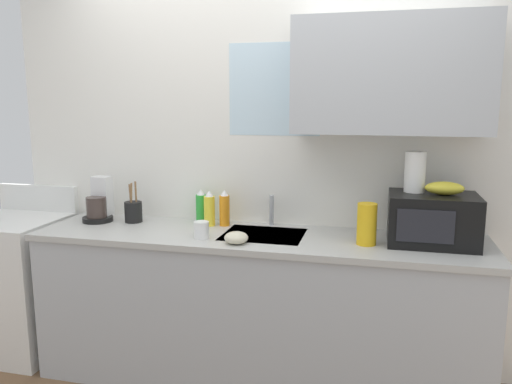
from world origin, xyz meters
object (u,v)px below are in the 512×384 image
(coffee_maker, at_px, (99,204))
(mug_white, at_px, (201,230))
(stove_range, at_px, (17,284))
(banana_bunch, at_px, (444,188))
(paper_towel_roll, at_px, (415,172))
(utensil_crock, at_px, (133,211))
(dish_soap_bottle_yellow, at_px, (209,209))
(cereal_canister, at_px, (367,224))
(microwave, at_px, (432,219))
(small_bowl, at_px, (236,238))
(dish_soap_bottle_green, at_px, (201,207))
(dish_soap_bottle_orange, at_px, (225,209))

(coffee_maker, height_order, mug_white, coffee_maker)
(stove_range, relative_size, banana_bunch, 5.40)
(paper_towel_roll, distance_m, utensil_crock, 1.72)
(dish_soap_bottle_yellow, bearing_deg, paper_towel_roll, -2.30)
(cereal_canister, bearing_deg, microwave, 16.17)
(banana_bunch, distance_m, cereal_canister, 0.45)
(mug_white, xyz_separation_m, small_bowl, (0.22, -0.06, -0.02))
(coffee_maker, height_order, small_bowl, coffee_maker)
(small_bowl, bearing_deg, dish_soap_bottle_green, 129.89)
(stove_range, relative_size, paper_towel_roll, 4.91)
(microwave, relative_size, coffee_maker, 1.64)
(microwave, xyz_separation_m, paper_towel_roll, (-0.10, 0.05, 0.24))
(utensil_crock, bearing_deg, mug_white, -25.32)
(dish_soap_bottle_green, distance_m, mug_white, 0.39)
(banana_bunch, relative_size, dish_soap_bottle_orange, 0.90)
(microwave, distance_m, dish_soap_bottle_green, 1.38)
(stove_range, distance_m, paper_towel_roll, 2.63)
(dish_soap_bottle_orange, distance_m, dish_soap_bottle_yellow, 0.09)
(coffee_maker, relative_size, small_bowl, 2.15)
(dish_soap_bottle_yellow, height_order, small_bowl, dish_soap_bottle_yellow)
(stove_range, distance_m, coffee_maker, 0.80)
(banana_bunch, relative_size, utensil_crock, 0.77)
(coffee_maker, distance_m, small_bowl, 1.05)
(paper_towel_roll, xyz_separation_m, dish_soap_bottle_yellow, (-1.19, 0.05, -0.28))
(coffee_maker, height_order, dish_soap_bottle_orange, coffee_maker)
(microwave, relative_size, small_bowl, 3.54)
(microwave, height_order, dish_soap_bottle_orange, microwave)
(coffee_maker, distance_m, dish_soap_bottle_yellow, 0.73)
(coffee_maker, relative_size, mug_white, 2.95)
(microwave, relative_size, dish_soap_bottle_yellow, 2.11)
(coffee_maker, bearing_deg, mug_white, -17.67)
(cereal_canister, bearing_deg, dish_soap_bottle_green, 165.36)
(dish_soap_bottle_orange, distance_m, small_bowl, 0.42)
(paper_towel_roll, xyz_separation_m, dish_soap_bottle_green, (-1.27, 0.12, -0.28))
(stove_range, height_order, small_bowl, stove_range)
(coffee_maker, bearing_deg, paper_towel_roll, -0.25)
(coffee_maker, xyz_separation_m, cereal_canister, (1.68, -0.16, 0.01))
(dish_soap_bottle_orange, bearing_deg, stove_range, -173.28)
(dish_soap_bottle_yellow, height_order, utensil_crock, utensil_crock)
(banana_bunch, relative_size, dish_soap_bottle_green, 0.95)
(banana_bunch, distance_m, mug_white, 1.33)
(microwave, height_order, paper_towel_roll, paper_towel_roll)
(microwave, relative_size, cereal_canister, 2.06)
(microwave, xyz_separation_m, dish_soap_bottle_green, (-1.37, 0.17, -0.04))
(banana_bunch, height_order, mug_white, banana_bunch)
(coffee_maker, distance_m, utensil_crock, 0.23)
(dish_soap_bottle_yellow, height_order, cereal_canister, cereal_canister)
(dish_soap_bottle_green, distance_m, small_bowl, 0.55)
(dish_soap_bottle_orange, bearing_deg, dish_soap_bottle_yellow, -167.14)
(microwave, distance_m, dish_soap_bottle_orange, 1.21)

